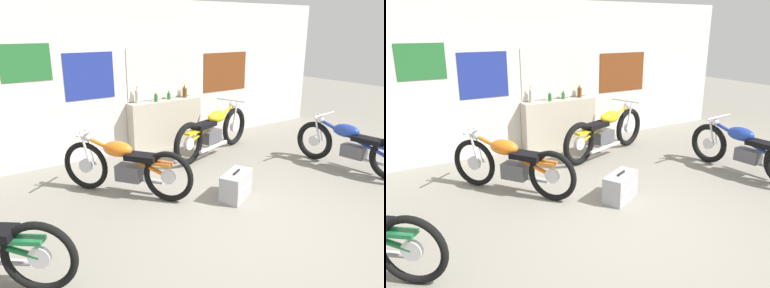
# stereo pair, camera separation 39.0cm
# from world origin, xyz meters

# --- Properties ---
(ground_plane) EXTENTS (24.00, 24.00, 0.00)m
(ground_plane) POSITION_xyz_m (0.00, 0.00, 0.00)
(ground_plane) COLOR gray
(wall_back) EXTENTS (10.00, 0.07, 2.80)m
(wall_back) POSITION_xyz_m (0.02, 3.53, 1.40)
(wall_back) COLOR silver
(wall_back) RESTS_ON ground_plane
(sill_counter) EXTENTS (1.52, 0.28, 0.95)m
(sill_counter) POSITION_xyz_m (0.77, 3.35, 0.47)
(sill_counter) COLOR #B7AD99
(sill_counter) RESTS_ON ground_plane
(bottle_leftmost) EXTENTS (0.08, 0.08, 0.31)m
(bottle_leftmost) POSITION_xyz_m (0.20, 3.40, 1.09)
(bottle_leftmost) COLOR #B7B2A8
(bottle_leftmost) RESTS_ON sill_counter
(bottle_left_center) EXTENTS (0.07, 0.07, 0.19)m
(bottle_left_center) POSITION_xyz_m (0.56, 3.33, 1.03)
(bottle_left_center) COLOR #23662D
(bottle_left_center) RESTS_ON sill_counter
(bottle_center) EXTENTS (0.07, 0.07, 0.16)m
(bottle_center) POSITION_xyz_m (0.89, 3.39, 1.02)
(bottle_center) COLOR #23662D
(bottle_center) RESTS_ON sill_counter
(bottle_right_center) EXTENTS (0.09, 0.09, 0.27)m
(bottle_right_center) POSITION_xyz_m (1.26, 3.39, 1.06)
(bottle_right_center) COLOR #5B3814
(bottle_right_center) RESTS_ON sill_counter
(motorcycle_yellow) EXTENTS (2.18, 0.89, 0.96)m
(motorcycle_yellow) POSITION_xyz_m (1.28, 2.46, 0.45)
(motorcycle_yellow) COLOR black
(motorcycle_yellow) RESTS_ON ground_plane
(motorcycle_orange) EXTENTS (1.28, 1.68, 0.93)m
(motorcycle_orange) POSITION_xyz_m (-0.85, 1.73, 0.44)
(motorcycle_orange) COLOR black
(motorcycle_orange) RESTS_ON ground_plane
(motorcycle_blue) EXTENTS (0.64, 2.04, 0.87)m
(motorcycle_blue) POSITION_xyz_m (2.70, 0.53, 0.41)
(motorcycle_blue) COLOR black
(motorcycle_blue) RESTS_ON ground_plane
(hard_case_silver) EXTENTS (0.64, 0.51, 0.40)m
(hard_case_silver) POSITION_xyz_m (0.37, 0.75, 0.19)
(hard_case_silver) COLOR #9E9EA3
(hard_case_silver) RESTS_ON ground_plane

